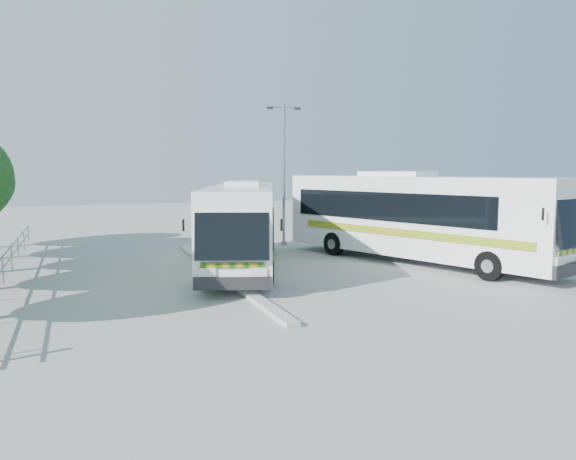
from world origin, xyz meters
name	(u,v)px	position (x,y,z in m)	size (l,w,h in m)	color
ground	(293,280)	(0.00, 0.00, 0.00)	(100.00, 100.00, 0.00)	#9A9A95
kerb_divider	(219,273)	(-2.30, 2.00, 0.07)	(0.40, 16.00, 0.15)	#B2B2AD
railing	(5,259)	(-10.00, 4.00, 0.74)	(0.06, 22.00, 1.00)	gray
coach_main	(242,223)	(-1.01, 3.23, 1.87)	(6.28, 12.39, 3.40)	white
coach_adjacent	(416,216)	(6.49, 1.75, 2.07)	(7.06, 13.76, 3.79)	white
lamppost	(284,168)	(3.07, 9.24, 4.18)	(1.85, 0.38, 7.57)	gray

